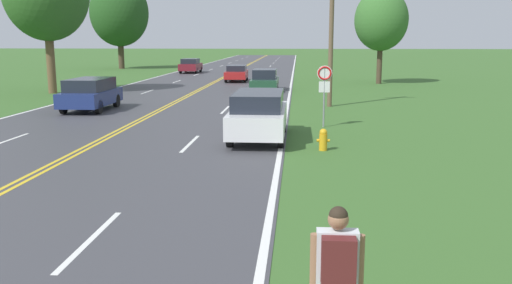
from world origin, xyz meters
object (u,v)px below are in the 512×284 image
Objects in this scene: tree_behind_sign at (119,13)px; car_dark_green_sedan_mid_near at (265,80)px; hitchhiker_person at (337,267)px; car_red_sedan_mid_far at (237,73)px; tree_left_verge at (381,20)px; car_maroon_sedan_receding at (191,65)px; car_white_suv_nearest at (259,114)px; car_dark_blue_hatchback_approaching at (90,93)px; fire_hydrant at (323,139)px; traffic_sign at (324,81)px.

tree_behind_sign reaches higher than car_dark_green_sedan_mid_near.
hitchhiker_person reaches higher than car_red_sedan_mid_far.
tree_left_verge is 34.34m from tree_behind_sign.
tree_left_verge reaches higher than car_maroon_sedan_receding.
car_dark_blue_hatchback_approaching is (-8.94, 7.27, -0.06)m from car_white_suv_nearest.
tree_behind_sign reaches higher than car_red_sedan_mid_far.
car_dark_green_sedan_mid_near is 1.06× the size of car_red_sedan_mid_far.
car_dark_green_sedan_mid_near is (18.96, -26.99, -5.82)m from tree_behind_sign.
fire_hydrant is at bearing -2.49° from hitchhiker_person.
car_maroon_sedan_receding reaches higher than fire_hydrant.
tree_left_verge reaches higher than car_red_sedan_mid_far.
tree_behind_sign is at bearing 115.04° from fire_hydrant.
traffic_sign is 15.93m from car_dark_green_sedan_mid_near.
tree_behind_sign reaches higher than car_white_suv_nearest.
car_maroon_sedan_receding is at bearing 109.49° from traffic_sign.
car_maroon_sedan_receding is (-9.02, 19.40, 0.03)m from car_dark_green_sedan_mid_near.
fire_hydrant is 4.97m from traffic_sign.
tree_left_verge is 1.77× the size of car_maroon_sedan_receding.
fire_hydrant is at bearing -64.96° from tree_behind_sign.
car_red_sedan_mid_far is (-11.63, 1.43, -4.26)m from tree_left_verge.
car_dark_blue_hatchback_approaching is at bearing -17.02° from car_red_sedan_mid_far.
hitchhiker_person is at bearing 5.87° from car_red_sedan_mid_far.
tree_left_verge is (6.01, 38.57, 3.91)m from hitchhiker_person.
car_dark_blue_hatchback_approaching is (10.93, -38.15, -5.72)m from tree_behind_sign.
car_maroon_sedan_receding is at bearing -155.55° from car_dark_green_sedan_mid_near.
fire_hydrant is at bearing -130.07° from car_dark_blue_hatchback_approaching.
car_red_sedan_mid_far is at bearing -151.45° from car_maroon_sedan_receding.
car_white_suv_nearest is (-2.21, 1.83, 0.55)m from fire_hydrant.
car_white_suv_nearest reaches higher than car_maroon_sedan_receding.
car_white_suv_nearest is at bearing 5.98° from car_red_sedan_mid_far.
car_dark_blue_hatchback_approaching is (-11.15, 9.10, 0.50)m from fire_hydrant.
car_maroon_sedan_receding is (-12.14, 39.66, 0.42)m from fire_hydrant.
car_dark_blue_hatchback_approaching is 1.04× the size of car_maroon_sedan_receding.
tree_left_verge is 22.20m from car_maroon_sedan_receding.
fire_hydrant is 0.07× the size of tree_behind_sign.
fire_hydrant is 20.50m from car_dark_green_sedan_mid_near.
hitchhiker_person is at bearing -98.86° from tree_left_verge.
car_dark_green_sedan_mid_near is (-3.12, 20.26, 0.39)m from fire_hydrant.
car_dark_green_sedan_mid_near is 1.12× the size of car_maroon_sedan_receding.
car_white_suv_nearest is (-7.84, -25.20, -4.06)m from tree_left_verge.
car_dark_blue_hatchback_approaching is 30.57m from car_maroon_sedan_receding.
car_dark_blue_hatchback_approaching is 0.97× the size of car_red_sedan_mid_far.
hitchhiker_person reaches higher than fire_hydrant.
traffic_sign reaches higher than car_dark_green_sedan_mid_near.
car_maroon_sedan_receding is at bearing -37.39° from tree_behind_sign.
car_dark_blue_hatchback_approaching is at bearing -129.14° from car_white_suv_nearest.
hitchhiker_person is 0.37× the size of car_dark_green_sedan_mid_near.
fire_hydrant is 52.53m from tree_behind_sign.
car_maroon_sedan_receding is at bearing -153.38° from car_red_sedan_mid_far.
car_white_suv_nearest is 1.12× the size of car_dark_blue_hatchback_approaching.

